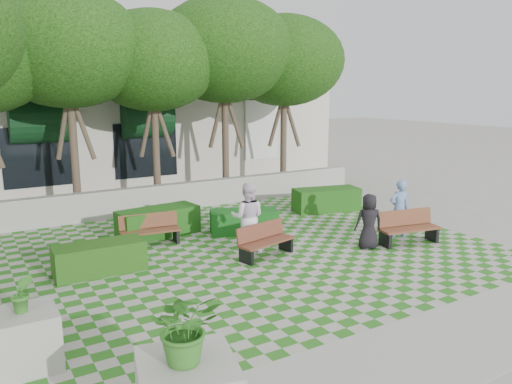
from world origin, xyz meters
TOP-DOWN VIEW (x-y plane):
  - ground at (0.00, 0.00)m, footprint 90.00×90.00m
  - lawn at (0.00, 1.00)m, footprint 12.00×12.00m
  - sidewalk_south at (0.00, -4.70)m, footprint 16.00×2.00m
  - retaining_wall at (0.00, 6.20)m, footprint 15.00×0.36m
  - bench_east at (3.97, -0.58)m, footprint 1.75×0.86m
  - bench_mid at (0.14, 0.47)m, footprint 1.62×0.85m
  - bench_west at (-1.95, 2.85)m, footprint 1.60×0.71m
  - hedge_east at (4.41, 3.38)m, footprint 2.34×1.36m
  - hedge_midright at (0.73, 2.55)m, footprint 2.03×1.40m
  - hedge_midleft at (-1.47, 3.53)m, footprint 2.33×1.17m
  - hedge_west at (-3.62, 1.44)m, footprint 1.97×0.81m
  - planter_back at (-5.51, -1.94)m, footprint 0.89×0.89m
  - person_blue at (4.18, -0.04)m, footprint 0.67×0.53m
  - person_dark at (2.76, -0.36)m, footprint 0.82×0.69m
  - person_white at (-0.01, 1.06)m, footprint 1.09×1.04m
  - tree_row at (-1.86, 5.95)m, footprint 17.70×13.40m
  - building at (0.93, 14.08)m, footprint 18.00×8.92m

SIDE VIEW (x-z plane):
  - ground at x=0.00m, z-range 0.00..0.00m
  - sidewalk_south at x=0.00m, z-range 0.00..0.01m
  - lawn at x=0.00m, z-range 0.01..0.01m
  - hedge_midright at x=0.73m, z-range 0.00..0.66m
  - hedge_west at x=-3.62m, z-range 0.00..0.69m
  - hedge_east at x=4.41m, z-range 0.00..0.77m
  - bench_west at x=-1.95m, z-range -0.01..0.80m
  - hedge_midleft at x=-1.47m, z-range 0.00..0.78m
  - bench_mid at x=0.14m, z-range -0.01..0.80m
  - bench_east at x=3.97m, z-range -0.02..0.87m
  - retaining_wall at x=0.00m, z-range 0.00..0.90m
  - planter_back at x=-5.51m, z-range -0.24..1.22m
  - person_dark at x=2.76m, z-range 0.00..1.44m
  - person_blue at x=4.18m, z-range 0.00..1.62m
  - person_white at x=-0.01m, z-range 0.00..1.77m
  - building at x=0.93m, z-range -0.06..5.09m
  - tree_row at x=-1.86m, z-range 1.47..8.88m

